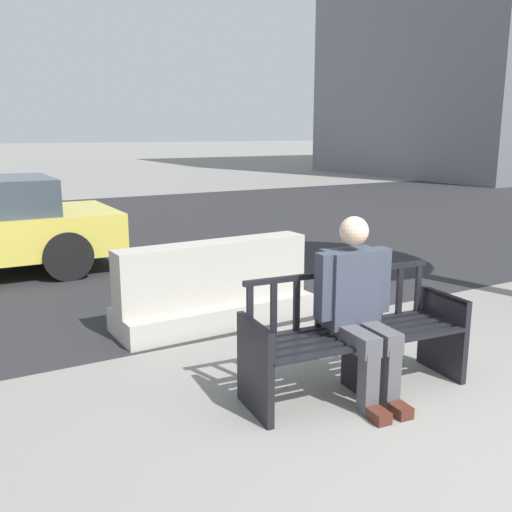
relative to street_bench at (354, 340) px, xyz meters
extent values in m
cube|color=#28282B|center=(0.25, 7.47, -0.39)|extent=(120.00, 12.00, 0.01)
cube|color=black|center=(-0.82, 0.05, -0.07)|extent=(0.10, 0.52, 0.66)
cube|color=black|center=(0.81, -0.10, -0.07)|extent=(0.10, 0.52, 0.66)
cube|color=black|center=(0.00, -0.03, -0.17)|extent=(0.07, 0.33, 0.45)
cube|color=black|center=(-0.02, -0.26, 0.05)|extent=(1.60, 0.21, 0.02)
cube|color=black|center=(-0.01, -0.14, 0.05)|extent=(1.60, 0.21, 0.02)
cube|color=black|center=(0.00, -0.03, 0.05)|extent=(1.60, 0.21, 0.02)
cube|color=black|center=(0.01, 0.09, 0.05)|extent=(1.60, 0.21, 0.02)
cube|color=black|center=(0.02, 0.20, 0.05)|extent=(1.60, 0.21, 0.02)
cube|color=black|center=(0.02, 0.21, 0.46)|extent=(1.60, 0.18, 0.04)
cube|color=black|center=(-0.73, 0.28, 0.25)|extent=(0.05, 0.03, 0.38)
cube|color=black|center=(-0.54, 0.26, 0.25)|extent=(0.05, 0.03, 0.38)
cube|color=black|center=(-0.35, 0.25, 0.25)|extent=(0.05, 0.03, 0.38)
cube|color=black|center=(-0.17, 0.23, 0.25)|extent=(0.05, 0.03, 0.38)
cube|color=black|center=(0.02, 0.21, 0.25)|extent=(0.05, 0.03, 0.38)
cube|color=black|center=(0.21, 0.20, 0.25)|extent=(0.05, 0.03, 0.38)
cube|color=black|center=(0.39, 0.18, 0.25)|extent=(0.05, 0.03, 0.38)
cube|color=black|center=(0.58, 0.16, 0.25)|extent=(0.05, 0.03, 0.38)
cube|color=black|center=(0.77, 0.15, 0.25)|extent=(0.05, 0.03, 0.38)
cube|color=black|center=(-0.82, 0.03, 0.25)|extent=(0.09, 0.46, 0.03)
cube|color=black|center=(0.81, -0.12, 0.25)|extent=(0.09, 0.46, 0.03)
cube|color=#383D4C|center=(-0.02, 0.05, 0.39)|extent=(0.42, 0.27, 0.56)
sphere|color=beige|center=(-0.02, 0.03, 0.81)|extent=(0.21, 0.21, 0.21)
cube|color=#4C4C51|center=(-0.13, -0.17, 0.08)|extent=(0.18, 0.45, 0.14)
cube|color=#4C4C51|center=(0.05, -0.18, 0.08)|extent=(0.18, 0.45, 0.14)
cube|color=#4C4C51|center=(-0.14, -0.33, -0.17)|extent=(0.12, 0.12, 0.45)
cube|color=#4C4C51|center=(0.04, -0.35, -0.17)|extent=(0.12, 0.12, 0.45)
cube|color=#4C2319|center=(-0.15, -0.41, -0.36)|extent=(0.13, 0.27, 0.08)
cube|color=#4C2319|center=(0.03, -0.43, -0.36)|extent=(0.13, 0.27, 0.08)
cube|color=#383D4C|center=(-0.27, 0.04, 0.43)|extent=(0.10, 0.13, 0.48)
cube|color=#383D4C|center=(0.22, -0.01, 0.43)|extent=(0.10, 0.13, 0.48)
cube|color=#ADA89E|center=(-0.25, 1.89, -0.28)|extent=(2.02, 0.75, 0.24)
cube|color=#ADA89E|center=(-0.25, 1.89, 0.14)|extent=(2.01, 0.37, 0.60)
cylinder|color=black|center=(-1.17, 4.40, -0.08)|extent=(0.64, 0.22, 0.64)
cylinder|color=black|center=(-1.15, 6.08, -0.08)|extent=(0.64, 0.22, 0.64)
camera|label=1|loc=(-2.59, -3.10, 1.51)|focal=40.00mm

